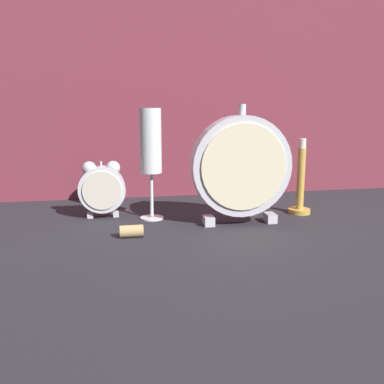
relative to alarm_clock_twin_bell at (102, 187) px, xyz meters
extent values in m
plane|color=#232328|center=(0.18, -0.13, -0.07)|extent=(4.00, 4.00, 0.00)
cube|color=brown|center=(0.18, 0.20, 0.31)|extent=(1.72, 0.01, 0.76)
cube|color=silver|center=(-0.03, 0.00, -0.06)|extent=(0.01, 0.01, 0.01)
cube|color=silver|center=(0.03, 0.00, -0.06)|extent=(0.01, 0.01, 0.01)
cylinder|color=silver|center=(0.00, 0.00, -0.01)|extent=(0.10, 0.03, 0.10)
cylinder|color=beige|center=(0.00, -0.02, -0.01)|extent=(0.08, 0.00, 0.08)
sphere|color=silver|center=(-0.02, 0.00, 0.04)|extent=(0.03, 0.03, 0.03)
sphere|color=silver|center=(0.02, 0.00, 0.04)|extent=(0.03, 0.03, 0.03)
cylinder|color=silver|center=(0.00, 0.00, 0.04)|extent=(0.00, 0.00, 0.02)
cube|color=silver|center=(0.21, -0.10, -0.06)|extent=(0.02, 0.03, 0.02)
cube|color=silver|center=(0.33, -0.10, -0.06)|extent=(0.02, 0.03, 0.02)
cylinder|color=silver|center=(0.27, -0.10, 0.05)|extent=(0.20, 0.04, 0.20)
cylinder|color=beige|center=(0.27, -0.12, 0.05)|extent=(0.17, 0.00, 0.17)
cylinder|color=silver|center=(0.27, -0.10, 0.16)|extent=(0.01, 0.01, 0.02)
cylinder|color=silver|center=(0.10, -0.03, -0.06)|extent=(0.05, 0.05, 0.01)
cylinder|color=silver|center=(0.10, -0.03, -0.01)|extent=(0.01, 0.01, 0.09)
cylinder|color=white|center=(0.10, -0.03, 0.10)|extent=(0.04, 0.04, 0.13)
cylinder|color=#DBC675|center=(0.10, -0.03, 0.07)|extent=(0.04, 0.04, 0.08)
cylinder|color=gold|center=(0.42, -0.04, -0.06)|extent=(0.05, 0.05, 0.01)
cylinder|color=gold|center=(0.42, -0.04, 0.01)|extent=(0.02, 0.02, 0.13)
cylinder|color=silver|center=(0.42, -0.04, 0.09)|extent=(0.01, 0.01, 0.02)
cylinder|color=tan|center=(0.05, -0.15, -0.06)|extent=(0.04, 0.02, 0.02)
camera|label=1|loc=(0.03, -0.89, 0.17)|focal=40.00mm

